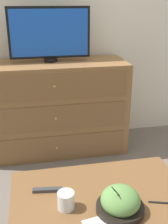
# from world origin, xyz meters

# --- Properties ---
(ground_plane) EXTENTS (12.00, 12.00, 0.00)m
(ground_plane) POSITION_xyz_m (0.00, 0.00, 0.00)
(ground_plane) COLOR #70665B
(wall_back) EXTENTS (12.00, 0.05, 2.60)m
(wall_back) POSITION_xyz_m (0.00, 0.03, 1.30)
(wall_back) COLOR silver
(wall_back) RESTS_ON ground_plane
(dresser) EXTENTS (1.31, 0.50, 0.84)m
(dresser) POSITION_xyz_m (0.05, -0.27, 0.42)
(dresser) COLOR olive
(dresser) RESTS_ON ground_plane
(tv) EXTENTS (0.69, 0.12, 0.45)m
(tv) POSITION_xyz_m (0.05, -0.23, 1.07)
(tv) COLOR black
(tv) RESTS_ON dresser
(coffee_table) EXTENTS (0.91, 0.64, 0.42)m
(coffee_table) POSITION_xyz_m (0.18, -1.57, 0.36)
(coffee_table) COLOR brown
(coffee_table) RESTS_ON ground_plane
(takeout_bowl) EXTENTS (0.23, 0.23, 0.16)m
(takeout_bowl) POSITION_xyz_m (0.24, -1.66, 0.47)
(takeout_bowl) COLOR black
(takeout_bowl) RESTS_ON coffee_table
(drink_cup) EXTENTS (0.08, 0.08, 0.09)m
(drink_cup) POSITION_xyz_m (-0.01, -1.60, 0.45)
(drink_cup) COLOR beige
(drink_cup) RESTS_ON coffee_table
(knife) EXTENTS (0.18, 0.06, 0.01)m
(knife) POSITION_xyz_m (0.48, -1.66, 0.42)
(knife) COLOR black
(knife) RESTS_ON coffee_table
(remote_control) EXTENTS (0.16, 0.05, 0.02)m
(remote_control) POSITION_xyz_m (-0.09, -1.46, 0.42)
(remote_control) COLOR #38383D
(remote_control) RESTS_ON coffee_table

